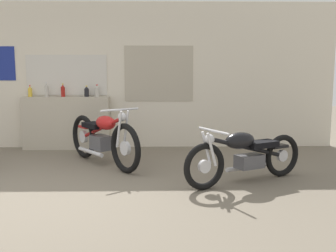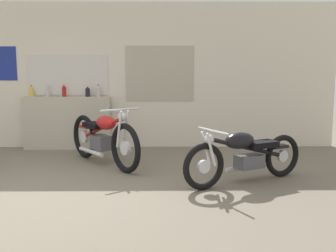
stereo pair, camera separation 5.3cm
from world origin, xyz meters
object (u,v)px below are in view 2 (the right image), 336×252
bottle_leftmost (31,92)px  bottle_right_center (88,92)px  bottle_rightmost (98,91)px  bottle_left_center (48,90)px  bottle_center (64,91)px  motorcycle_red (103,137)px  motorcycle_black (245,155)px

bottle_leftmost → bottle_right_center: bearing=-1.8°
bottle_leftmost → bottle_rightmost: bottle_rightmost is taller
bottle_leftmost → bottle_left_center: size_ratio=0.78×
bottle_center → bottle_right_center: bearing=2.6°
bottle_leftmost → bottle_left_center: (0.32, -0.03, 0.03)m
bottle_rightmost → motorcycle_red: bearing=-78.4°
bottle_left_center → bottle_rightmost: bearing=1.0°
bottle_right_center → motorcycle_black: bearing=-43.3°
bottle_left_center → bottle_rightmost: (0.96, 0.02, -0.02)m
motorcycle_black → bottle_right_center: bearing=136.7°
motorcycle_red → bottle_right_center: bearing=109.7°
bottle_center → motorcycle_red: 1.74m
bottle_leftmost → motorcycle_black: size_ratio=0.12×
bottle_center → motorcycle_red: bearing=-55.1°
bottle_left_center → motorcycle_black: bottle_left_center is taller
motorcycle_red → motorcycle_black: bearing=-27.2°
bottle_center → motorcycle_black: size_ratio=0.14×
motorcycle_black → bottle_rightmost: bearing=134.1°
bottle_center → bottle_rightmost: bottle_center is taller
bottle_center → motorcycle_black: bottle_center is taller
bottle_left_center → motorcycle_red: (1.24, -1.34, -0.69)m
bottle_leftmost → bottle_rightmost: bearing=-0.6°
bottle_left_center → bottle_center: (0.31, -0.02, -0.01)m
bottle_center → motorcycle_red: size_ratio=0.15×
bottle_left_center → bottle_right_center: bearing=-0.1°
bottle_leftmost → motorcycle_red: bottle_leftmost is taller
bottle_left_center → motorcycle_black: bearing=-36.0°
bottle_center → bottle_left_center: bearing=176.0°
bottle_right_center → bottle_center: bearing=-177.4°
bottle_leftmost → motorcycle_black: bearing=-33.9°
motorcycle_black → bottle_center: bearing=141.5°
bottle_left_center → motorcycle_black: size_ratio=0.16×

